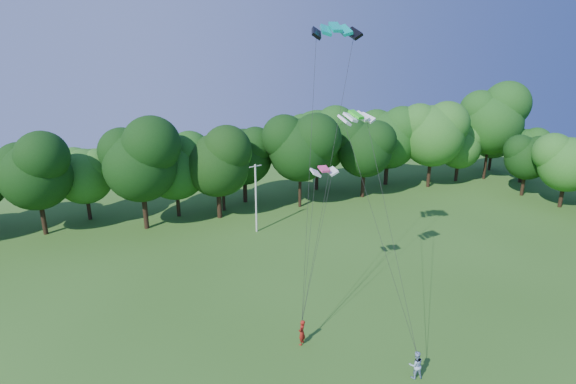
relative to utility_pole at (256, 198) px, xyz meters
name	(u,v)px	position (x,y,z in m)	size (l,w,h in m)	color
utility_pole	(256,198)	(0.00, 0.00, 0.00)	(1.43, 0.46, 7.31)	silver
kite_flyer_left	(302,332)	(-3.47, -19.25, -2.91)	(0.64, 0.42, 1.76)	maroon
kite_flyer_right	(416,365)	(1.37, -24.67, -2.91)	(0.85, 0.66, 1.75)	#98B2D3
kite_teal	(335,27)	(0.95, -14.40, 16.00)	(3.41, 2.06, 0.74)	#059689
kite_green	(356,114)	(1.76, -16.12, 10.50)	(2.68, 1.60, 0.53)	#2BDD21
kite_pink	(324,169)	(0.02, -15.07, 6.69)	(1.94, 1.06, 0.31)	#E63F83
tree_back_center	(217,158)	(-2.55, 5.60, 3.23)	(7.73, 7.73, 11.24)	black
tree_back_east	(433,134)	(29.86, 8.83, 3.05)	(7.52, 7.52, 10.94)	#312013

